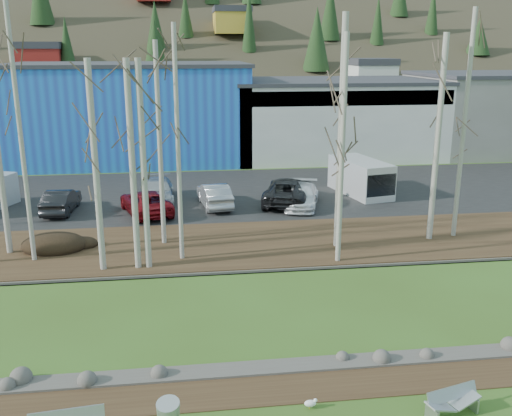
{
  "coord_description": "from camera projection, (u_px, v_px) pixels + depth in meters",
  "views": [
    {
      "loc": [
        -1.67,
        -12.26,
        9.54
      ],
      "look_at": [
        1.6,
        12.52,
        2.5
      ],
      "focal_mm": 40.0,
      "sensor_mm": 36.0,
      "label": 1
    }
  ],
  "objects": [
    {
      "name": "river",
      "position": [
        232.0,
        312.0,
        21.36
      ],
      "size": [
        80.0,
        8.0,
        0.9
      ],
      "primitive_type": null,
      "color": "black",
      "rests_on": "ground"
    },
    {
      "name": "dirt_strip",
      "position": [
        248.0,
        389.0,
        16.49
      ],
      "size": [
        80.0,
        1.8,
        0.03
      ],
      "primitive_type": "cube",
      "color": "#382616",
      "rests_on": "ground"
    },
    {
      "name": "car_5",
      "position": [
        302.0,
        196.0,
        34.79
      ],
      "size": [
        3.11,
        4.94,
        1.33
      ],
      "primitive_type": "imported",
      "rotation": [
        0.0,
        0.0,
        -0.29
      ],
      "color": "white",
      "rests_on": "parking_lot"
    },
    {
      "name": "near_bank_rocks",
      "position": [
        244.0,
        371.0,
        17.45
      ],
      "size": [
        80.0,
        0.8,
        0.5
      ],
      "primitive_type": null,
      "color": "#47423D",
      "rests_on": "ground"
    },
    {
      "name": "van_white",
      "position": [
        362.0,
        178.0,
        37.62
      ],
      "size": [
        3.24,
        5.54,
        2.27
      ],
      "rotation": [
        0.0,
        0.0,
        0.22
      ],
      "color": "silver",
      "rests_on": "parking_lot"
    },
    {
      "name": "birch_5",
      "position": [
        160.0,
        146.0,
        27.2
      ],
      "size": [
        0.23,
        0.23,
        9.75
      ],
      "color": "beige",
      "rests_on": "far_bank"
    },
    {
      "name": "car_1",
      "position": [
        146.0,
        202.0,
        33.35
      ],
      "size": [
        3.62,
        5.38,
        1.37
      ],
      "primitive_type": "imported",
      "rotation": [
        0.0,
        0.0,
        3.44
      ],
      "color": "maroon",
      "rests_on": "parking_lot"
    },
    {
      "name": "birch_9",
      "position": [
        464.0,
        127.0,
        28.12
      ],
      "size": [
        0.23,
        0.23,
        11.25
      ],
      "color": "beige",
      "rests_on": "far_bank"
    },
    {
      "name": "seagull",
      "position": [
        311.0,
        403.0,
        15.6
      ],
      "size": [
        0.4,
        0.19,
        0.29
      ],
      "rotation": [
        0.0,
        0.0,
        -0.0
      ],
      "color": "gold",
      "rests_on": "ground"
    },
    {
      "name": "bench_damaged",
      "position": [
        452.0,
        402.0,
        15.33
      ],
      "size": [
        1.68,
        0.91,
        0.71
      ],
      "rotation": [
        0.0,
        0.0,
        0.27
      ],
      "color": "#AAACAF",
      "rests_on": "ground"
    },
    {
      "name": "birch_6",
      "position": [
        342.0,
        152.0,
        24.77
      ],
      "size": [
        0.23,
        0.23,
        10.04
      ],
      "color": "beige",
      "rests_on": "far_bank"
    },
    {
      "name": "building_blue",
      "position": [
        130.0,
        112.0,
        49.83
      ],
      "size": [
        20.4,
        12.24,
        8.3
      ],
      "color": "blue",
      "rests_on": "ground"
    },
    {
      "name": "parking_lot",
      "position": [
        208.0,
        194.0,
        38.33
      ],
      "size": [
        80.0,
        14.0,
        0.14
      ],
      "primitive_type": "cube",
      "color": "black",
      "rests_on": "ground"
    },
    {
      "name": "birch_3",
      "position": [
        178.0,
        147.0,
        25.01
      ],
      "size": [
        0.2,
        0.2,
        10.42
      ],
      "color": "beige",
      "rests_on": "far_bank"
    },
    {
      "name": "birch_11",
      "position": [
        144.0,
        167.0,
        24.16
      ],
      "size": [
        0.27,
        0.27,
        9.01
      ],
      "color": "beige",
      "rests_on": "far_bank"
    },
    {
      "name": "birch_8",
      "position": [
        437.0,
        140.0,
        27.78
      ],
      "size": [
        0.29,
        0.29,
        10.09
      ],
      "color": "beige",
      "rests_on": "far_bank"
    },
    {
      "name": "car_4",
      "position": [
        288.0,
        191.0,
        35.61
      ],
      "size": [
        4.24,
        6.26,
        1.59
      ],
      "primitive_type": "imported",
      "rotation": [
        0.0,
        0.0,
        2.84
      ],
      "color": "black",
      "rests_on": "parking_lot"
    },
    {
      "name": "car_0",
      "position": [
        61.0,
        201.0,
        33.64
      ],
      "size": [
        1.7,
        4.28,
        1.39
      ],
      "primitive_type": "imported",
      "rotation": [
        0.0,
        0.0,
        3.09
      ],
      "color": "black",
      "rests_on": "parking_lot"
    },
    {
      "name": "birch_7",
      "position": [
        341.0,
        135.0,
        26.61
      ],
      "size": [
        0.3,
        0.3,
        10.94
      ],
      "color": "beige",
      "rests_on": "far_bank"
    },
    {
      "name": "building_white",
      "position": [
        331.0,
        117.0,
        52.28
      ],
      "size": [
        18.36,
        12.24,
        6.8
      ],
      "color": "beige",
      "rests_on": "ground"
    },
    {
      "name": "car_2",
      "position": [
        158.0,
        191.0,
        35.95
      ],
      "size": [
        2.07,
        4.87,
        1.4
      ],
      "primitive_type": "imported",
      "rotation": [
        0.0,
        0.0,
        0.02
      ],
      "color": "#A2A6AB",
      "rests_on": "parking_lot"
    },
    {
      "name": "dirt_mound",
      "position": [
        54.0,
        243.0,
        27.46
      ],
      "size": [
        3.07,
        2.17,
        0.6
      ],
      "primitive_type": "ellipsoid",
      "color": "black",
      "rests_on": "far_bank"
    },
    {
      "name": "building_grey",
      "position": [
        494.0,
        112.0,
        54.24
      ],
      "size": [
        14.28,
        12.24,
        7.3
      ],
      "color": "slate",
      "rests_on": "ground"
    },
    {
      "name": "birch_1",
      "position": [
        20.0,
        129.0,
        24.58
      ],
      "size": [
        0.2,
        0.2,
        12.03
      ],
      "color": "beige",
      "rests_on": "far_bank"
    },
    {
      "name": "birch_10",
      "position": [
        96.0,
        169.0,
        23.91
      ],
      "size": [
        0.27,
        0.27,
        9.01
      ],
      "color": "beige",
      "rests_on": "far_bank"
    },
    {
      "name": "birch_4",
      "position": [
        133.0,
        168.0,
        24.11
      ],
      "size": [
        0.27,
        0.27,
        9.01
      ],
      "color": "beige",
      "rests_on": "far_bank"
    },
    {
      "name": "far_bank",
      "position": [
        219.0,
        245.0,
        28.31
      ],
      "size": [
        80.0,
        7.0,
        0.15
      ],
      "primitive_type": "cube",
      "color": "#382616",
      "rests_on": "ground"
    },
    {
      "name": "car_3",
      "position": [
        215.0,
        195.0,
        34.83
      ],
      "size": [
        2.1,
        4.56,
        1.45
      ],
      "primitive_type": "imported",
      "rotation": [
        0.0,
        0.0,
        3.27
      ],
      "color": "#A2A2A5",
      "rests_on": "parking_lot"
    },
    {
      "name": "far_bank_rocks",
      "position": [
        224.0,
        271.0,
        25.28
      ],
      "size": [
        80.0,
        0.8,
        0.46
      ],
      "primitive_type": null,
      "color": "#47423D",
      "rests_on": "ground"
    }
  ]
}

